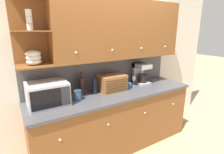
{
  "coord_description": "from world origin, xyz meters",
  "views": [
    {
      "loc": [
        -1.38,
        -2.49,
        1.88
      ],
      "look_at": [
        0.0,
        -0.23,
        1.17
      ],
      "focal_mm": 28.0,
      "sensor_mm": 36.0,
      "label": 1
    }
  ],
  "objects_px": {
    "storage_canister": "(78,95)",
    "bread_box": "(112,83)",
    "second_wine_bottle": "(94,85)",
    "coffee_maker": "(141,73)",
    "wine_bottle": "(82,84)",
    "microwave": "(47,94)",
    "mug": "(129,85)",
    "wine_glass": "(134,79)"
  },
  "relations": [
    {
      "from": "microwave",
      "to": "bread_box",
      "type": "distance_m",
      "value": 1.0
    },
    {
      "from": "storage_canister",
      "to": "bread_box",
      "type": "xyz_separation_m",
      "value": [
        0.61,
        0.09,
        0.06
      ]
    },
    {
      "from": "second_wine_bottle",
      "to": "coffee_maker",
      "type": "distance_m",
      "value": 0.97
    },
    {
      "from": "second_wine_bottle",
      "to": "bread_box",
      "type": "bearing_deg",
      "value": -3.09
    },
    {
      "from": "coffee_maker",
      "to": "wine_glass",
      "type": "bearing_deg",
      "value": -163.83
    },
    {
      "from": "microwave",
      "to": "storage_canister",
      "type": "height_order",
      "value": "microwave"
    },
    {
      "from": "storage_canister",
      "to": "wine_glass",
      "type": "xyz_separation_m",
      "value": [
        1.06,
        0.1,
        0.06
      ]
    },
    {
      "from": "bread_box",
      "to": "mug",
      "type": "distance_m",
      "value": 0.33
    },
    {
      "from": "microwave",
      "to": "wine_bottle",
      "type": "bearing_deg",
      "value": 13.42
    },
    {
      "from": "microwave",
      "to": "wine_bottle",
      "type": "height_order",
      "value": "wine_bottle"
    },
    {
      "from": "storage_canister",
      "to": "bread_box",
      "type": "distance_m",
      "value": 0.62
    },
    {
      "from": "wine_bottle",
      "to": "coffee_maker",
      "type": "bearing_deg",
      "value": -0.52
    },
    {
      "from": "microwave",
      "to": "bread_box",
      "type": "height_order",
      "value": "microwave"
    },
    {
      "from": "bread_box",
      "to": "wine_glass",
      "type": "xyz_separation_m",
      "value": [
        0.45,
        0.02,
        -0.0
      ]
    },
    {
      "from": "coffee_maker",
      "to": "wine_bottle",
      "type": "bearing_deg",
      "value": 179.48
    },
    {
      "from": "microwave",
      "to": "wine_bottle",
      "type": "distance_m",
      "value": 0.54
    },
    {
      "from": "storage_canister",
      "to": "coffee_maker",
      "type": "distance_m",
      "value": 1.29
    },
    {
      "from": "bread_box",
      "to": "coffee_maker",
      "type": "xyz_separation_m",
      "value": [
        0.66,
        0.08,
        0.06
      ]
    },
    {
      "from": "storage_canister",
      "to": "mug",
      "type": "distance_m",
      "value": 0.93
    },
    {
      "from": "wine_glass",
      "to": "microwave",
      "type": "bearing_deg",
      "value": -177.89
    },
    {
      "from": "microwave",
      "to": "mug",
      "type": "xyz_separation_m",
      "value": [
        1.31,
        0.0,
        -0.11
      ]
    },
    {
      "from": "second_wine_bottle",
      "to": "mug",
      "type": "xyz_separation_m",
      "value": [
        0.62,
        -0.05,
        -0.09
      ]
    },
    {
      "from": "wine_bottle",
      "to": "bread_box",
      "type": "height_order",
      "value": "wine_bottle"
    },
    {
      "from": "storage_canister",
      "to": "wine_bottle",
      "type": "bearing_deg",
      "value": 52.14
    },
    {
      "from": "wine_bottle",
      "to": "bread_box",
      "type": "xyz_separation_m",
      "value": [
        0.47,
        -0.09,
        -0.03
      ]
    },
    {
      "from": "second_wine_bottle",
      "to": "bread_box",
      "type": "xyz_separation_m",
      "value": [
        0.3,
        -0.02,
        -0.01
      ]
    },
    {
      "from": "mug",
      "to": "wine_glass",
      "type": "bearing_deg",
      "value": 20.99
    },
    {
      "from": "second_wine_bottle",
      "to": "mug",
      "type": "relative_size",
      "value": 3.36
    },
    {
      "from": "bread_box",
      "to": "coffee_maker",
      "type": "bearing_deg",
      "value": 6.81
    },
    {
      "from": "wine_bottle",
      "to": "second_wine_bottle",
      "type": "distance_m",
      "value": 0.19
    },
    {
      "from": "second_wine_bottle",
      "to": "coffee_maker",
      "type": "bearing_deg",
      "value": 3.71
    },
    {
      "from": "storage_canister",
      "to": "bread_box",
      "type": "bearing_deg",
      "value": 8.09
    },
    {
      "from": "second_wine_bottle",
      "to": "wine_glass",
      "type": "height_order",
      "value": "second_wine_bottle"
    },
    {
      "from": "bread_box",
      "to": "coffee_maker",
      "type": "distance_m",
      "value": 0.67
    },
    {
      "from": "microwave",
      "to": "wine_glass",
      "type": "distance_m",
      "value": 1.45
    },
    {
      "from": "storage_canister",
      "to": "coffee_maker",
      "type": "bearing_deg",
      "value": 7.43
    },
    {
      "from": "second_wine_bottle",
      "to": "coffee_maker",
      "type": "height_order",
      "value": "coffee_maker"
    },
    {
      "from": "wine_bottle",
      "to": "coffee_maker",
      "type": "distance_m",
      "value": 1.13
    },
    {
      "from": "mug",
      "to": "coffee_maker",
      "type": "xyz_separation_m",
      "value": [
        0.34,
        0.11,
        0.14
      ]
    },
    {
      "from": "storage_canister",
      "to": "wine_bottle",
      "type": "distance_m",
      "value": 0.24
    },
    {
      "from": "storage_canister",
      "to": "second_wine_bottle",
      "type": "xyz_separation_m",
      "value": [
        0.31,
        0.1,
        0.07
      ]
    },
    {
      "from": "storage_canister",
      "to": "second_wine_bottle",
      "type": "height_order",
      "value": "second_wine_bottle"
    }
  ]
}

